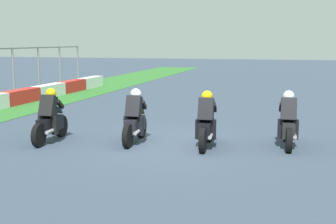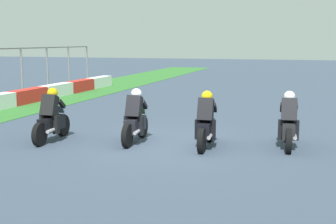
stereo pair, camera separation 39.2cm
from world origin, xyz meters
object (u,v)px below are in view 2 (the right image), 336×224
(rider_lane_c, at_px, (135,120))
(rider_lane_a, at_px, (289,124))
(rider_lane_b, at_px, (206,124))
(rider_lane_d, at_px, (52,119))

(rider_lane_c, bearing_deg, rider_lane_a, -85.00)
(rider_lane_b, distance_m, rider_lane_d, 4.39)
(rider_lane_a, bearing_deg, rider_lane_c, 94.37)
(rider_lane_c, height_order, rider_lane_d, same)
(rider_lane_b, bearing_deg, rider_lane_c, 86.30)
(rider_lane_b, height_order, rider_lane_d, same)
(rider_lane_c, xyz_separation_m, rider_lane_d, (-0.53, 2.34, 0.00))
(rider_lane_d, bearing_deg, rider_lane_c, -80.91)
(rider_lane_a, distance_m, rider_lane_c, 4.17)
(rider_lane_a, height_order, rider_lane_d, same)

